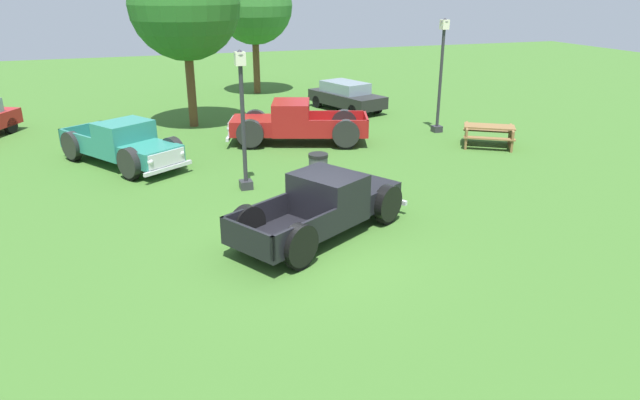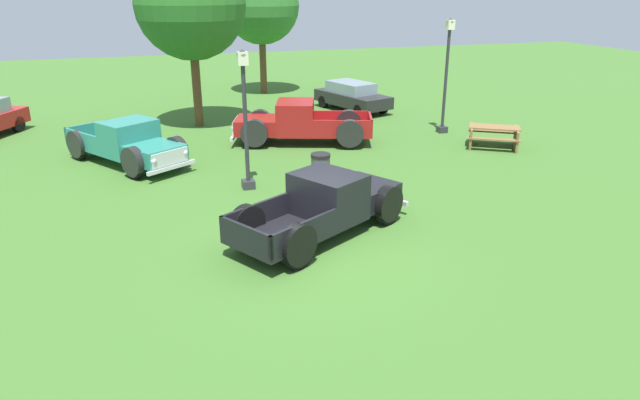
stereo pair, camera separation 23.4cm
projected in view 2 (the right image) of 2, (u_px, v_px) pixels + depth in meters
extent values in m
plane|color=#3D6B28|center=(312.00, 247.00, 12.96)|extent=(80.00, 80.00, 0.00)
cube|color=black|center=(363.00, 193.00, 14.51)|extent=(1.98, 1.98, 0.53)
cube|color=silver|center=(380.00, 186.00, 15.02)|extent=(0.71, 1.16, 0.44)
sphere|color=silver|center=(362.00, 180.00, 15.36)|extent=(0.19, 0.19, 0.19)
sphere|color=silver|center=(398.00, 190.00, 14.63)|extent=(0.19, 0.19, 0.19)
cube|color=black|center=(328.00, 196.00, 13.47)|extent=(1.88, 2.01, 1.10)
cube|color=#8C9EA8|center=(344.00, 181.00, 13.79)|extent=(0.73, 1.22, 0.49)
cube|color=black|center=(279.00, 237.00, 12.52)|extent=(2.55, 2.40, 0.10)
cube|color=black|center=(256.00, 215.00, 12.89)|extent=(1.78, 1.08, 0.53)
cube|color=black|center=(304.00, 233.00, 11.93)|extent=(1.78, 1.08, 0.53)
cube|color=black|center=(245.00, 237.00, 11.74)|extent=(0.87, 1.42, 0.53)
cylinder|color=black|center=(338.00, 195.00, 15.10)|extent=(0.74, 0.55, 0.73)
cylinder|color=#B7B7BC|center=(338.00, 195.00, 15.11)|extent=(0.37, 0.35, 0.29)
cylinder|color=black|center=(339.00, 189.00, 15.04)|extent=(0.93, 0.70, 0.92)
cylinder|color=black|center=(388.00, 210.00, 14.10)|extent=(0.74, 0.55, 0.73)
cylinder|color=#B7B7BC|center=(388.00, 211.00, 14.09)|extent=(0.37, 0.35, 0.29)
cylinder|color=black|center=(388.00, 204.00, 14.03)|extent=(0.93, 0.70, 0.92)
cylinder|color=black|center=(247.00, 232.00, 12.87)|extent=(0.74, 0.55, 0.73)
cylinder|color=#B7B7BC|center=(247.00, 232.00, 12.88)|extent=(0.37, 0.35, 0.29)
cylinder|color=black|center=(247.00, 224.00, 12.81)|extent=(0.93, 0.70, 0.92)
cylinder|color=black|center=(298.00, 253.00, 11.87)|extent=(0.74, 0.55, 0.73)
cylinder|color=#B7B7BC|center=(298.00, 253.00, 11.86)|extent=(0.37, 0.35, 0.29)
cylinder|color=black|center=(298.00, 245.00, 11.80)|extent=(0.93, 0.70, 0.92)
cube|color=silver|center=(380.00, 196.00, 15.15)|extent=(0.96, 1.56, 0.12)
cube|color=#2D8475|center=(155.00, 153.00, 17.88)|extent=(2.04, 2.03, 0.54)
cube|color=silver|center=(170.00, 158.00, 17.44)|extent=(1.15, 0.78, 0.45)
sphere|color=silver|center=(185.00, 153.00, 17.88)|extent=(0.19, 0.19, 0.19)
sphere|color=silver|center=(153.00, 161.00, 17.02)|extent=(0.19, 0.19, 0.19)
cube|color=#2D8475|center=(129.00, 138.00, 18.58)|extent=(2.06, 1.95, 1.12)
cube|color=#8C9EA8|center=(139.00, 133.00, 18.15)|extent=(1.20, 0.80, 0.49)
cube|color=#2D8475|center=(104.00, 144.00, 19.74)|extent=(2.48, 2.60, 0.10)
cube|color=#2D8475|center=(122.00, 131.00, 20.19)|extent=(1.19, 1.75, 0.54)
cube|color=#2D8475|center=(81.00, 140.00, 19.06)|extent=(1.19, 1.75, 0.54)
cube|color=#2D8475|center=(87.00, 131.00, 20.20)|extent=(1.40, 0.96, 0.54)
cylinder|color=black|center=(177.00, 156.00, 18.57)|extent=(0.58, 0.74, 0.74)
cylinder|color=#B7B7BC|center=(177.00, 156.00, 18.58)|extent=(0.36, 0.38, 0.30)
cylinder|color=black|center=(177.00, 150.00, 18.51)|extent=(0.74, 0.93, 0.93)
cylinder|color=black|center=(134.00, 168.00, 17.39)|extent=(0.58, 0.74, 0.74)
cylinder|color=#B7B7BC|center=(134.00, 168.00, 17.38)|extent=(0.36, 0.38, 0.30)
cylinder|color=black|center=(133.00, 162.00, 17.32)|extent=(0.74, 0.93, 0.93)
cylinder|color=black|center=(120.00, 140.00, 20.49)|extent=(0.58, 0.74, 0.74)
cylinder|color=#B7B7BC|center=(121.00, 140.00, 20.50)|extent=(0.36, 0.38, 0.30)
cylinder|color=black|center=(120.00, 135.00, 20.43)|extent=(0.74, 0.93, 0.93)
cylinder|color=black|center=(78.00, 149.00, 19.30)|extent=(0.58, 0.74, 0.74)
cylinder|color=#B7B7BC|center=(78.00, 149.00, 19.30)|extent=(0.36, 0.38, 0.30)
cylinder|color=black|center=(77.00, 144.00, 19.24)|extent=(0.74, 0.93, 0.93)
cube|color=silver|center=(172.00, 167.00, 17.53)|extent=(1.54, 1.06, 0.12)
cube|color=maroon|center=(257.00, 125.00, 21.30)|extent=(1.98, 1.99, 0.57)
cube|color=silver|center=(236.00, 125.00, 21.32)|extent=(0.52, 1.36, 0.48)
sphere|color=silver|center=(234.00, 128.00, 20.72)|extent=(0.21, 0.21, 0.21)
sphere|color=silver|center=(239.00, 121.00, 21.89)|extent=(0.21, 0.21, 0.21)
cube|color=maroon|center=(295.00, 117.00, 21.17)|extent=(1.83, 2.07, 1.19)
cube|color=#8C9EA8|center=(278.00, 110.00, 21.09)|extent=(0.52, 1.43, 0.52)
cube|color=maroon|center=(342.00, 132.00, 21.33)|extent=(2.61, 2.34, 0.10)
cube|color=maroon|center=(343.00, 128.00, 20.44)|extent=(2.08, 0.78, 0.57)
cube|color=maroon|center=(342.00, 118.00, 21.98)|extent=(2.08, 0.78, 0.57)
cube|color=maroon|center=(370.00, 123.00, 21.19)|extent=(0.64, 1.66, 0.57)
cylinder|color=black|center=(255.00, 138.00, 20.59)|extent=(0.82, 0.47, 0.79)
cylinder|color=#B7B7BC|center=(254.00, 138.00, 20.58)|extent=(0.38, 0.34, 0.31)
cylinder|color=black|center=(254.00, 133.00, 20.52)|extent=(1.03, 0.59, 0.99)
cylinder|color=black|center=(260.00, 127.00, 22.22)|extent=(0.82, 0.47, 0.79)
cylinder|color=#B7B7BC|center=(260.00, 127.00, 22.23)|extent=(0.38, 0.34, 0.31)
cylinder|color=black|center=(260.00, 122.00, 22.15)|extent=(1.03, 0.59, 0.99)
cylinder|color=black|center=(350.00, 139.00, 20.53)|extent=(0.82, 0.47, 0.79)
cylinder|color=#B7B7BC|center=(350.00, 139.00, 20.52)|extent=(0.38, 0.34, 0.31)
cylinder|color=black|center=(350.00, 134.00, 20.46)|extent=(1.03, 0.59, 0.99)
cylinder|color=black|center=(348.00, 128.00, 22.16)|extent=(0.82, 0.47, 0.79)
cylinder|color=#B7B7BC|center=(348.00, 128.00, 22.17)|extent=(0.38, 0.34, 0.31)
cylinder|color=black|center=(348.00, 123.00, 22.09)|extent=(1.03, 0.59, 0.99)
cube|color=silver|center=(235.00, 134.00, 21.43)|extent=(0.71, 1.82, 0.12)
cylinder|color=black|center=(18.00, 124.00, 23.03)|extent=(0.47, 0.66, 0.64)
cube|color=black|center=(352.00, 99.00, 26.86)|extent=(2.81, 4.31, 0.54)
cube|color=#7F939E|center=(351.00, 87.00, 26.78)|extent=(2.01, 2.56, 0.50)
cylinder|color=black|center=(383.00, 107.00, 26.34)|extent=(0.36, 0.61, 0.58)
cylinder|color=black|center=(359.00, 111.00, 25.53)|extent=(0.36, 0.61, 0.58)
cylinder|color=black|center=(346.00, 98.00, 28.38)|extent=(0.36, 0.61, 0.58)
cylinder|color=black|center=(323.00, 102.00, 27.58)|extent=(0.36, 0.61, 0.58)
cube|color=#2D2D33|center=(248.00, 184.00, 16.68)|extent=(0.36, 0.36, 0.25)
cylinder|color=#2D2D33|center=(246.00, 125.00, 16.05)|extent=(0.12, 0.12, 3.32)
cube|color=#F2EACC|center=(242.00, 58.00, 15.39)|extent=(0.28, 0.28, 0.36)
cone|color=#2D2D33|center=(242.00, 52.00, 15.33)|extent=(0.32, 0.32, 0.14)
cube|color=#2D2D33|center=(442.00, 129.00, 23.01)|extent=(0.36, 0.36, 0.25)
cylinder|color=#2D2D33|center=(446.00, 79.00, 22.29)|extent=(0.12, 0.12, 3.77)
cube|color=#F2EACC|center=(450.00, 25.00, 21.56)|extent=(0.28, 0.28, 0.36)
cone|color=#2D2D33|center=(450.00, 20.00, 21.49)|extent=(0.32, 0.32, 0.14)
cube|color=olive|center=(494.00, 127.00, 20.69)|extent=(1.95, 1.63, 0.06)
cube|color=olive|center=(494.00, 139.00, 20.26)|extent=(1.67, 1.19, 0.05)
cube|color=olive|center=(493.00, 131.00, 21.34)|extent=(1.67, 1.19, 0.05)
cube|color=olive|center=(471.00, 136.00, 21.01)|extent=(0.81, 1.23, 0.75)
cube|color=olive|center=(516.00, 139.00, 20.64)|extent=(0.81, 1.23, 0.75)
cylinder|color=#4C4C51|center=(321.00, 171.00, 16.91)|extent=(0.56, 0.56, 0.85)
cylinder|color=black|center=(321.00, 155.00, 16.74)|extent=(0.59, 0.59, 0.10)
cylinder|color=brown|center=(197.00, 87.00, 23.60)|extent=(0.36, 0.36, 3.26)
sphere|color=#286623|center=(190.00, 4.00, 22.43)|extent=(4.40, 4.40, 4.40)
cylinder|color=brown|center=(263.00, 64.00, 30.94)|extent=(0.36, 0.36, 3.10)
sphere|color=#33752D|center=(261.00, 5.00, 29.85)|extent=(4.03, 4.03, 4.03)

